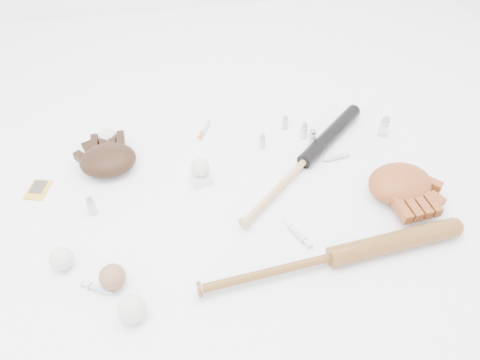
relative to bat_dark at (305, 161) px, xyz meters
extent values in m
plane|color=white|center=(-0.26, -0.14, -0.03)|extent=(3.00, 3.00, 0.00)
cube|color=gold|center=(-0.96, 0.06, -0.03)|extent=(0.10, 0.11, 0.01)
cube|color=white|center=(-0.38, 0.00, -0.01)|extent=(0.08, 0.08, 0.04)
sphere|color=beige|center=(-0.38, 0.00, 0.04)|extent=(0.07, 0.07, 0.07)
sphere|color=beige|center=(-0.84, -0.28, 0.01)|extent=(0.07, 0.07, 0.07)
sphere|color=beige|center=(-0.71, 0.26, 0.01)|extent=(0.07, 0.07, 0.07)
sphere|color=beige|center=(-0.64, -0.49, 0.01)|extent=(0.08, 0.08, 0.08)
sphere|color=brown|center=(-0.69, -0.38, 0.01)|extent=(0.08, 0.08, 0.08)
cylinder|color=#B0BAC1|center=(0.04, 0.16, 0.01)|extent=(0.03, 0.03, 0.07)
cylinder|color=#B0BAC1|center=(-0.01, 0.23, 0.00)|extent=(0.02, 0.02, 0.06)
cylinder|color=#B0BAC1|center=(0.06, 0.11, 0.01)|extent=(0.03, 0.03, 0.07)
cylinder|color=#B0BAC1|center=(0.36, 0.12, 0.01)|extent=(0.04, 0.04, 0.08)
cylinder|color=#B0BAC1|center=(-0.76, -0.08, 0.01)|extent=(0.03, 0.03, 0.07)
cylinder|color=#B0BAC1|center=(-0.13, 0.13, 0.00)|extent=(0.02, 0.02, 0.06)
camera|label=1|loc=(-0.47, -1.18, 1.18)|focal=35.00mm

